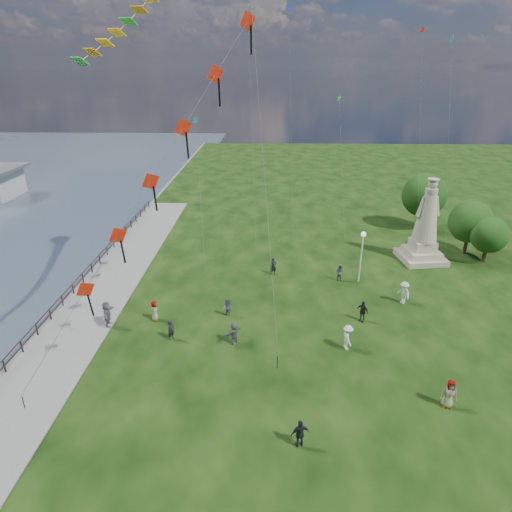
{
  "coord_description": "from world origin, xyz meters",
  "views": [
    {
      "loc": [
        -0.16,
        -18.77,
        17.35
      ],
      "look_at": [
        -1.0,
        8.0,
        5.5
      ],
      "focal_mm": 30.0,
      "sensor_mm": 36.0,
      "label": 1
    }
  ],
  "objects_px": {
    "person_6": "(273,266)",
    "person_9": "(362,311)",
    "person_2": "(348,337)",
    "person_8": "(404,293)",
    "person_3": "(300,434)",
    "person_5": "(108,315)",
    "person_1": "(228,308)",
    "person_11": "(234,333)",
    "person_4": "(449,394)",
    "person_0": "(171,330)",
    "statue": "(425,231)",
    "lamppost": "(362,246)",
    "person_7": "(340,272)",
    "person_10": "(155,311)"
  },
  "relations": [
    {
      "from": "person_11",
      "to": "person_4",
      "type": "bearing_deg",
      "value": 109.14
    },
    {
      "from": "person_4",
      "to": "person_9",
      "type": "distance_m",
      "value": 9.24
    },
    {
      "from": "person_2",
      "to": "person_10",
      "type": "bearing_deg",
      "value": 68.16
    },
    {
      "from": "person_3",
      "to": "person_5",
      "type": "bearing_deg",
      "value": -53.33
    },
    {
      "from": "person_5",
      "to": "person_9",
      "type": "relative_size",
      "value": 1.16
    },
    {
      "from": "lamppost",
      "to": "person_2",
      "type": "bearing_deg",
      "value": -104.94
    },
    {
      "from": "person_3",
      "to": "person_10",
      "type": "bearing_deg",
      "value": -63.66
    },
    {
      "from": "person_4",
      "to": "person_8",
      "type": "relative_size",
      "value": 0.94
    },
    {
      "from": "person_3",
      "to": "person_11",
      "type": "xyz_separation_m",
      "value": [
        -3.97,
        8.6,
        0.01
      ]
    },
    {
      "from": "person_4",
      "to": "person_10",
      "type": "relative_size",
      "value": 1.13
    },
    {
      "from": "person_4",
      "to": "person_6",
      "type": "xyz_separation_m",
      "value": [
        -9.6,
        16.34,
        -0.07
      ]
    },
    {
      "from": "person_10",
      "to": "person_11",
      "type": "height_order",
      "value": "person_11"
    },
    {
      "from": "person_1",
      "to": "person_11",
      "type": "bearing_deg",
      "value": -40.0
    },
    {
      "from": "lamppost",
      "to": "person_2",
      "type": "distance_m",
      "value": 10.62
    },
    {
      "from": "statue",
      "to": "person_0",
      "type": "height_order",
      "value": "statue"
    },
    {
      "from": "person_6",
      "to": "person_9",
      "type": "distance_m",
      "value": 10.05
    },
    {
      "from": "person_9",
      "to": "person_0",
      "type": "bearing_deg",
      "value": -121.89
    },
    {
      "from": "person_7",
      "to": "person_5",
      "type": "bearing_deg",
      "value": 58.75
    },
    {
      "from": "person_5",
      "to": "person_6",
      "type": "height_order",
      "value": "person_5"
    },
    {
      "from": "statue",
      "to": "person_6",
      "type": "bearing_deg",
      "value": -173.64
    },
    {
      "from": "statue",
      "to": "person_9",
      "type": "xyz_separation_m",
      "value": [
        -7.91,
        -11.3,
        -2.22
      ]
    },
    {
      "from": "person_3",
      "to": "person_4",
      "type": "distance_m",
      "value": 8.9
    },
    {
      "from": "person_3",
      "to": "person_4",
      "type": "bearing_deg",
      "value": -175.67
    },
    {
      "from": "person_7",
      "to": "person_10",
      "type": "xyz_separation_m",
      "value": [
        -14.73,
        -7.03,
        0.0
      ]
    },
    {
      "from": "person_0",
      "to": "person_9",
      "type": "xyz_separation_m",
      "value": [
        13.69,
        2.78,
        0.1
      ]
    },
    {
      "from": "person_11",
      "to": "person_3",
      "type": "bearing_deg",
      "value": 68.33
    },
    {
      "from": "person_8",
      "to": "statue",
      "type": "bearing_deg",
      "value": 129.07
    },
    {
      "from": "person_3",
      "to": "person_7",
      "type": "height_order",
      "value": "person_3"
    },
    {
      "from": "person_3",
      "to": "person_9",
      "type": "xyz_separation_m",
      "value": [
        5.34,
        11.71,
        0.02
      ]
    },
    {
      "from": "person_8",
      "to": "person_10",
      "type": "xyz_separation_m",
      "value": [
        -19.23,
        -3.12,
        -0.16
      ]
    },
    {
      "from": "person_7",
      "to": "person_9",
      "type": "relative_size",
      "value": 0.92
    },
    {
      "from": "person_5",
      "to": "person_7",
      "type": "height_order",
      "value": "person_5"
    },
    {
      "from": "person_5",
      "to": "person_3",
      "type": "bearing_deg",
      "value": -133.19
    },
    {
      "from": "person_10",
      "to": "person_1",
      "type": "bearing_deg",
      "value": -92.38
    },
    {
      "from": "person_0",
      "to": "person_5",
      "type": "distance_m",
      "value": 5.11
    },
    {
      "from": "lamppost",
      "to": "person_11",
      "type": "height_order",
      "value": "lamppost"
    },
    {
      "from": "person_4",
      "to": "person_11",
      "type": "distance_m",
      "value": 13.56
    },
    {
      "from": "person_2",
      "to": "person_8",
      "type": "relative_size",
      "value": 0.96
    },
    {
      "from": "person_4",
      "to": "person_7",
      "type": "distance_m",
      "value": 15.85
    },
    {
      "from": "person_3",
      "to": "person_7",
      "type": "xyz_separation_m",
      "value": [
        4.63,
        18.39,
        -0.05
      ]
    },
    {
      "from": "person_4",
      "to": "person_11",
      "type": "height_order",
      "value": "person_4"
    },
    {
      "from": "person_8",
      "to": "person_0",
      "type": "bearing_deg",
      "value": -97.57
    },
    {
      "from": "person_10",
      "to": "person_5",
      "type": "bearing_deg",
      "value": 98.29
    },
    {
      "from": "person_4",
      "to": "person_11",
      "type": "bearing_deg",
      "value": 167.49
    },
    {
      "from": "person_5",
      "to": "person_6",
      "type": "distance_m",
      "value": 15.01
    },
    {
      "from": "person_0",
      "to": "person_6",
      "type": "xyz_separation_m",
      "value": [
        7.13,
        10.4,
        0.08
      ]
    },
    {
      "from": "person_10",
      "to": "person_11",
      "type": "distance_m",
      "value": 6.72
    },
    {
      "from": "person_1",
      "to": "person_5",
      "type": "bearing_deg",
      "value": -131.51
    },
    {
      "from": "person_2",
      "to": "person_5",
      "type": "height_order",
      "value": "person_5"
    },
    {
      "from": "person_3",
      "to": "person_6",
      "type": "xyz_separation_m",
      "value": [
        -1.22,
        19.33,
        -0.01
      ]
    }
  ]
}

